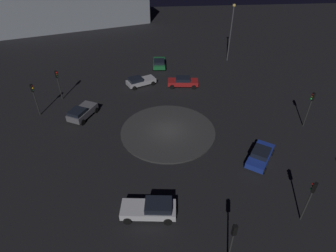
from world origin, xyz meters
The scene contains 15 objects.
ground_plane centered at (0.00, 0.00, 0.00)m, with size 116.71×116.71×0.00m, color black.
roundabout_island centered at (0.00, 0.00, 0.09)m, with size 10.69×10.69×0.18m, color #383838.
car_silver centered at (3.12, -11.42, 0.71)m, with size 4.45×3.29×1.38m.
car_blue centered at (-8.66, 5.51, 0.71)m, with size 3.88×4.43×1.39m.
car_white centered at (2.29, 11.01, 0.77)m, with size 4.54×2.34×1.49m.
car_red centered at (-3.05, -10.68, 0.74)m, with size 4.47×2.34×1.40m.
car_grey centered at (10.09, -3.66, 0.80)m, with size 3.40×4.31×1.50m.
car_green centered at (-0.04, -17.59, 0.72)m, with size 2.32×4.10×1.37m.
traffic_light_west centered at (-15.78, 0.21, 3.11)m, with size 0.36×0.30×4.39m.
traffic_light_north centered at (-2.91, 15.22, 2.88)m, with size 0.34×0.38×4.03m.
traffic_light_east centered at (15.41, -4.71, 2.99)m, with size 0.39×0.35×4.20m.
traffic_light_southeast centered at (13.53, -8.40, 2.91)m, with size 0.40×0.37×4.08m.
traffic_light_northwest centered at (-9.58, 12.39, 2.96)m, with size 0.37×0.39×4.16m.
streetlamp_southwest centered at (-11.84, -19.40, 5.71)m, with size 0.49×0.49×9.16m.
store_building centered at (18.79, -44.77, 4.13)m, with size 36.33×24.53×8.27m.
Camera 1 is at (2.11, 25.17, 19.20)m, focal length 29.89 mm.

